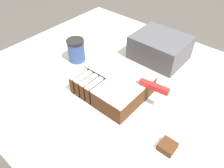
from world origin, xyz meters
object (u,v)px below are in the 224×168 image
at_px(cake_board, 112,92).
at_px(storage_box, 160,48).
at_px(cake, 114,84).
at_px(brownie, 167,146).
at_px(knife, 147,84).
at_px(coffee_cup, 76,50).

bearing_deg(cake_board, storage_box, 87.64).
bearing_deg(cake, storage_box, 88.61).
height_order(brownie, storage_box, storage_box).
height_order(cake_board, cake, cake).
relative_size(cake_board, knife, 1.08).
xyz_separation_m(coffee_cup, brownie, (0.62, -0.16, -0.04)).
relative_size(cake_board, storage_box, 1.38).
height_order(coffee_cup, storage_box, storage_box).
bearing_deg(coffee_cup, cake, -11.73).
xyz_separation_m(coffee_cup, storage_box, (0.31, 0.29, 0.00)).
bearing_deg(knife, cake_board, 9.15).
bearing_deg(brownie, coffee_cup, 165.45).
bearing_deg(cake, cake_board, -138.59).
bearing_deg(storage_box, cake, -91.39).
relative_size(cake_board, brownie, 6.58).
bearing_deg(knife, coffee_cup, -10.94).
bearing_deg(storage_box, knife, -68.20).
bearing_deg(brownie, cake, 162.84).
bearing_deg(storage_box, cake_board, -92.36).
height_order(coffee_cup, brownie, coffee_cup).
height_order(cake_board, knife, knife).
distance_m(cake, storage_box, 0.35).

